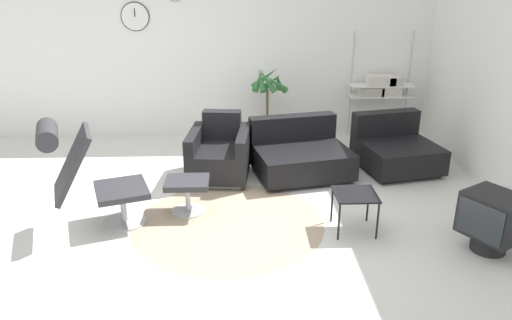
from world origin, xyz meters
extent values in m
plane|color=silver|center=(0.00, 0.00, 0.00)|extent=(12.00, 12.00, 0.00)
cube|color=white|center=(0.00, 2.73, 1.40)|extent=(12.00, 0.06, 2.80)
cylinder|color=black|center=(-1.34, 2.69, 1.81)|extent=(0.41, 0.01, 0.41)
cylinder|color=white|center=(-1.34, 2.69, 1.81)|extent=(0.39, 0.02, 0.39)
cube|color=black|center=(-1.34, 2.67, 1.87)|extent=(0.01, 0.01, 0.12)
cylinder|color=tan|center=(0.01, -0.30, 0.00)|extent=(1.97, 1.97, 0.01)
cylinder|color=#BCBCC1|center=(-1.07, -0.22, 0.01)|extent=(0.56, 0.56, 0.02)
cylinder|color=#BCBCC1|center=(-1.07, -0.22, 0.18)|extent=(0.06, 0.06, 0.31)
cube|color=#2D2D33|center=(-1.07, -0.22, 0.37)|extent=(0.66, 0.69, 0.06)
cube|color=#2D2D33|center=(-1.47, -0.36, 0.72)|extent=(0.56, 0.66, 0.66)
cylinder|color=#2D2D33|center=(-1.64, -0.42, 1.04)|extent=(0.35, 0.54, 0.19)
cylinder|color=#BCBCC1|center=(-0.42, 0.00, 0.01)|extent=(0.36, 0.36, 0.02)
cylinder|color=#BCBCC1|center=(-0.42, 0.00, 0.17)|extent=(0.05, 0.05, 0.30)
cube|color=#2D2D33|center=(-0.42, 0.00, 0.35)|extent=(0.46, 0.39, 0.06)
cube|color=silver|center=(-0.11, 0.93, 0.03)|extent=(0.66, 0.76, 0.06)
cube|color=black|center=(-0.11, 0.93, 0.23)|extent=(0.57, 0.90, 0.35)
cube|color=black|center=(-0.08, 1.27, 0.59)|extent=(0.50, 0.23, 0.37)
cube|color=black|center=(0.19, 0.90, 0.33)|extent=(0.21, 0.86, 0.55)
cube|color=black|center=(-0.41, 0.96, 0.33)|extent=(0.21, 0.86, 0.55)
cube|color=black|center=(0.92, 0.97, 0.03)|extent=(1.18, 1.00, 0.05)
cube|color=black|center=(0.92, 0.97, 0.21)|extent=(1.32, 1.17, 0.32)
cube|color=black|center=(0.84, 1.34, 0.53)|extent=(1.16, 0.44, 0.32)
cube|color=black|center=(2.19, 1.12, 0.03)|extent=(0.97, 0.96, 0.05)
cube|color=black|center=(2.19, 1.12, 0.21)|extent=(1.09, 1.12, 0.32)
cube|color=black|center=(2.11, 1.48, 0.53)|extent=(0.94, 0.39, 0.32)
cube|color=black|center=(1.27, -0.47, 0.40)|extent=(0.42, 0.42, 0.02)
cylinder|color=black|center=(1.08, -0.65, 0.19)|extent=(0.02, 0.02, 0.39)
cylinder|color=black|center=(1.46, -0.65, 0.19)|extent=(0.02, 0.02, 0.39)
cylinder|color=black|center=(1.08, -0.28, 0.19)|extent=(0.02, 0.02, 0.39)
cylinder|color=black|center=(1.46, -0.28, 0.19)|extent=(0.02, 0.02, 0.39)
cylinder|color=black|center=(2.45, -0.89, 0.08)|extent=(0.32, 0.32, 0.16)
cube|color=black|center=(2.45, -0.89, 0.37)|extent=(0.63, 0.65, 0.40)
cube|color=#282D33|center=(2.27, -1.01, 0.37)|extent=(0.24, 0.38, 0.34)
cylinder|color=brown|center=(0.56, 2.21, 0.12)|extent=(0.35, 0.35, 0.24)
cylinder|color=#382819|center=(0.56, 2.21, 0.23)|extent=(0.32, 0.32, 0.02)
cylinder|color=brown|center=(0.56, 2.21, 0.53)|extent=(0.04, 0.04, 0.58)
cone|color=#2D6B33|center=(0.71, 2.18, 0.94)|extent=(0.17, 0.39, 0.32)
cone|color=#2D6B33|center=(0.64, 2.32, 0.92)|extent=(0.31, 0.27, 0.28)
cone|color=#2D6B33|center=(0.53, 2.39, 0.96)|extent=(0.43, 0.17, 0.35)
cone|color=#2D6B33|center=(0.44, 2.28, 0.95)|extent=(0.25, 0.34, 0.33)
cone|color=#2D6B33|center=(0.47, 2.18, 0.96)|extent=(0.18, 0.30, 0.34)
cone|color=#2D6B33|center=(0.55, 2.10, 0.98)|extent=(0.32, 0.14, 0.38)
cone|color=#2D6B33|center=(0.67, 2.07, 0.95)|extent=(0.40, 0.33, 0.34)
cylinder|color=#BCBCC1|center=(1.86, 2.58, 0.80)|extent=(0.03, 0.03, 1.60)
cylinder|color=#BCBCC1|center=(2.74, 2.58, 0.80)|extent=(0.03, 0.03, 1.60)
cube|color=white|center=(2.30, 2.46, 0.65)|extent=(0.94, 0.28, 0.02)
cube|color=white|center=(2.30, 2.46, 0.82)|extent=(0.94, 0.28, 0.02)
cube|color=beige|center=(2.43, 2.45, 0.74)|extent=(0.30, 0.24, 0.16)
cube|color=silver|center=(2.28, 2.45, 0.90)|extent=(0.41, 0.24, 0.14)
cube|color=#B7B2A8|center=(2.13, 2.45, 0.73)|extent=(0.38, 0.24, 0.13)
cube|color=beige|center=(2.49, 2.45, 0.89)|extent=(0.21, 0.24, 0.12)
camera|label=1|loc=(0.12, -4.87, 2.48)|focal=35.00mm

